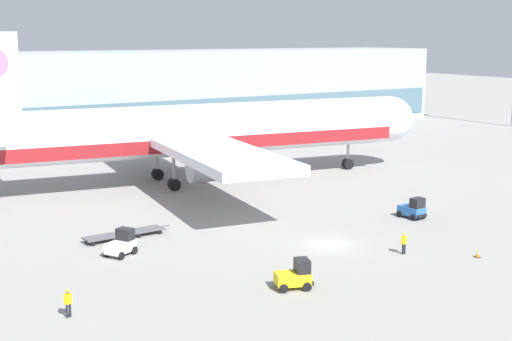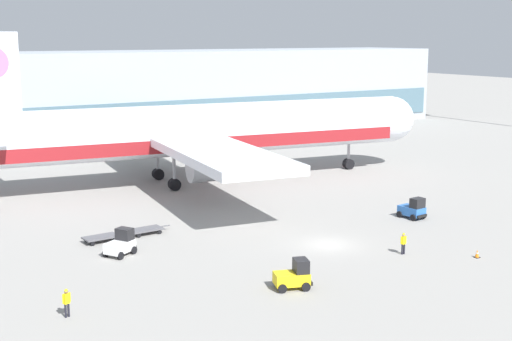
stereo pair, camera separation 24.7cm
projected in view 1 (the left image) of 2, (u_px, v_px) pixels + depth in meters
name	position (u px, v px, depth m)	size (l,w,h in m)	color
ground_plane	(329.00, 245.00, 57.50)	(400.00, 400.00, 0.00)	gray
terminal_building	(207.00, 90.00, 127.87)	(90.00, 18.20, 14.00)	#9EA8B2
airplane_main	(193.00, 132.00, 80.81)	(57.92, 48.63, 17.00)	silver
baggage_tug_foreground	(295.00, 276.00, 47.49)	(2.76, 2.27, 2.00)	yellow
baggage_tug_mid	(413.00, 209.00, 65.70)	(1.88, 2.60, 2.00)	#2D66B7
baggage_tug_far	(122.00, 244.00, 54.71)	(2.82, 2.53, 2.00)	silver
baggage_dolly_lead	(101.00, 238.00, 58.18)	(3.75, 1.70, 0.48)	#56565B
baggage_dolly_second	(146.00, 230.00, 60.50)	(3.75, 1.70, 0.48)	#56565B
ground_crew_near	(404.00, 242.00, 54.90)	(0.57, 0.23, 1.70)	black
ground_crew_far	(68.00, 301.00, 42.54)	(0.55, 0.32, 1.78)	black
traffic_cone_near	(478.00, 253.00, 54.21)	(0.40, 0.40, 0.63)	black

